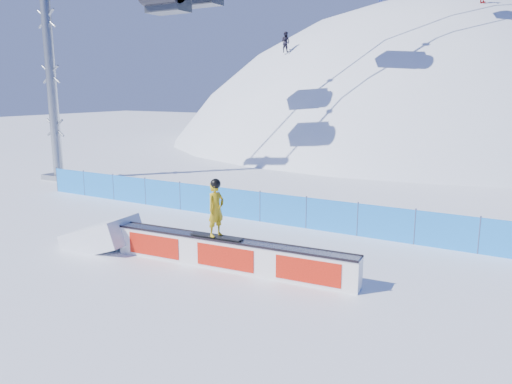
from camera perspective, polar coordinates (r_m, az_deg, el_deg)
The scene contains 7 objects.
ground at distance 16.89m, azimuth -10.13°, elevation -6.32°, with size 160.00×160.00×0.00m, color white.
snow_hill at distance 59.88m, azimuth 17.91°, elevation -11.70°, with size 64.00×64.00×64.00m.
safety_fence at distance 20.24m, azimuth -1.99°, elevation -1.37°, with size 22.05×0.05×1.30m.
rail_box at distance 14.63m, azimuth -3.10°, elevation -7.11°, with size 7.76×1.09×0.93m.
snow_ramp at distance 17.53m, azimuth -17.14°, elevation -6.00°, with size 2.31×1.54×0.87m, color white, non-canonical shape.
snowboarder at distance 14.46m, azimuth -4.60°, elevation -1.90°, with size 1.68×0.65×1.73m.
distant_skiers at distance 45.12m, azimuth 16.94°, elevation 19.53°, with size 19.67×10.89×6.68m.
Camera 1 is at (10.46, -12.22, 5.16)m, focal length 35.00 mm.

